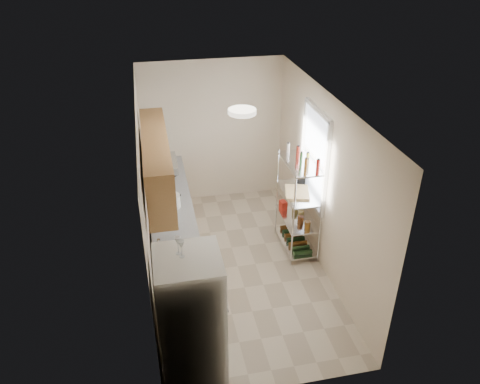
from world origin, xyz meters
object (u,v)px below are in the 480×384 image
object	(u,v)px
frying_pan_large	(161,195)
cutting_board	(297,192)
refrigerator	(191,320)
rice_cooker	(172,201)
espresso_machine	(301,174)

from	to	relation	value
frying_pan_large	cutting_board	distance (m)	2.07
refrigerator	cutting_board	xyz separation A→B (m)	(1.84, 2.08, 0.20)
refrigerator	cutting_board	world-z (taller)	refrigerator
cutting_board	rice_cooker	bearing A→B (deg)	174.85
rice_cooker	cutting_board	distance (m)	1.87
rice_cooker	cutting_board	size ratio (longest dim) A/B	0.55
frying_pan_large	espresso_machine	xyz separation A→B (m)	(2.17, -0.17, 0.21)
refrigerator	frying_pan_large	bearing A→B (deg)	93.43
rice_cooker	frying_pan_large	world-z (taller)	rice_cooker
refrigerator	rice_cooker	bearing A→B (deg)	90.56
frying_pan_large	cutting_board	xyz separation A→B (m)	(2.00, -0.52, 0.10)
rice_cooker	cutting_board	xyz separation A→B (m)	(1.86, -0.17, 0.03)
refrigerator	rice_cooker	distance (m)	2.26
refrigerator	espresso_machine	size ratio (longest dim) A/B	6.57
frying_pan_large	cutting_board	bearing A→B (deg)	-0.13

